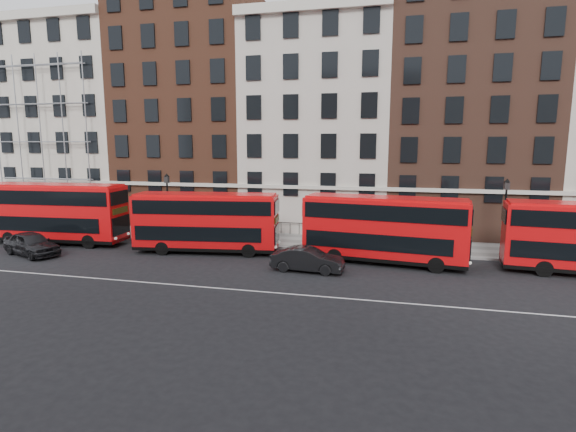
% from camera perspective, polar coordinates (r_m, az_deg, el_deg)
% --- Properties ---
extents(ground, '(120.00, 120.00, 0.00)m').
position_cam_1_polar(ground, '(26.31, -2.81, -8.16)').
color(ground, black).
rests_on(ground, ground).
extents(pavement, '(80.00, 5.00, 0.15)m').
position_cam_1_polar(pavement, '(36.15, 1.92, -3.21)').
color(pavement, slate).
rests_on(pavement, ground).
extents(kerb, '(80.00, 0.30, 0.16)m').
position_cam_1_polar(kerb, '(33.77, 1.05, -4.10)').
color(kerb, gray).
rests_on(kerb, ground).
extents(road_centre_line, '(70.00, 0.12, 0.01)m').
position_cam_1_polar(road_centre_line, '(24.49, -4.16, -9.50)').
color(road_centre_line, white).
rests_on(road_centre_line, ground).
extents(building_terrace, '(64.00, 11.95, 22.00)m').
position_cam_1_polar(building_terrace, '(42.67, 3.66, 12.40)').
color(building_terrace, '#B8B09F').
rests_on(building_terrace, ground).
extents(bus_a, '(11.42, 3.43, 4.73)m').
position_cam_1_polar(bus_a, '(39.76, -27.57, 0.48)').
color(bus_a, red).
rests_on(bus_a, ground).
extents(bus_b, '(10.52, 3.78, 4.32)m').
position_cam_1_polar(bus_b, '(32.82, -10.42, -0.64)').
color(bus_b, red).
rests_on(bus_b, ground).
extents(bus_c, '(10.76, 3.78, 4.43)m').
position_cam_1_polar(bus_c, '(30.01, 12.03, -1.51)').
color(bus_c, red).
rests_on(bus_c, ground).
extents(car_rear, '(5.28, 3.52, 1.67)m').
position_cam_1_polar(car_rear, '(36.64, -29.80, -3.07)').
color(car_rear, black).
rests_on(car_rear, ground).
extents(car_front, '(4.59, 1.82, 1.48)m').
position_cam_1_polar(car_front, '(27.95, 2.50, -5.54)').
color(car_front, black).
rests_on(car_front, ground).
extents(lamp_post_left, '(0.44, 0.44, 5.33)m').
position_cam_1_polar(lamp_post_left, '(37.49, -15.02, 1.58)').
color(lamp_post_left, black).
rests_on(lamp_post_left, pavement).
extents(lamp_post_right, '(0.44, 0.44, 5.33)m').
position_cam_1_polar(lamp_post_right, '(34.35, 25.81, 0.30)').
color(lamp_post_right, black).
rests_on(lamp_post_right, pavement).
extents(iron_railings, '(6.60, 0.06, 1.00)m').
position_cam_1_polar(iron_railings, '(38.14, 2.60, -1.68)').
color(iron_railings, black).
rests_on(iron_railings, pavement).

